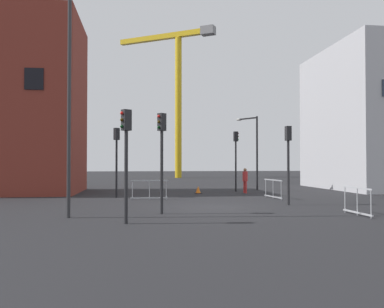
{
  "coord_description": "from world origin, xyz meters",
  "views": [
    {
      "loc": [
        -3.4,
        -18.22,
        2.03
      ],
      "look_at": [
        0.0,
        7.87,
        2.6
      ],
      "focal_mm": 38.0,
      "sensor_mm": 36.0,
      "label": 1
    }
  ],
  "objects_px": {
    "construction_crane": "(177,81)",
    "traffic_light_near": "(288,152)",
    "streetlamp_tall": "(74,75)",
    "pedestrian_walking": "(245,179)",
    "traffic_light_median": "(126,147)",
    "traffic_cone_on_verge": "(198,190)",
    "traffic_light_crosswalk": "(117,151)",
    "streetlamp_short": "(254,145)",
    "traffic_light_far": "(236,151)",
    "traffic_light_island": "(162,146)"
  },
  "relations": [
    {
      "from": "streetlamp_short",
      "to": "traffic_cone_on_verge",
      "type": "height_order",
      "value": "streetlamp_short"
    },
    {
      "from": "traffic_light_crosswalk",
      "to": "traffic_light_far",
      "type": "bearing_deg",
      "value": 26.86
    },
    {
      "from": "traffic_light_far",
      "to": "traffic_light_median",
      "type": "distance_m",
      "value": 16.19
    },
    {
      "from": "traffic_light_island",
      "to": "pedestrian_walking",
      "type": "distance_m",
      "value": 12.1
    },
    {
      "from": "traffic_light_median",
      "to": "pedestrian_walking",
      "type": "height_order",
      "value": "traffic_light_median"
    },
    {
      "from": "traffic_light_near",
      "to": "pedestrian_walking",
      "type": "bearing_deg",
      "value": 90.73
    },
    {
      "from": "construction_crane",
      "to": "traffic_light_far",
      "type": "height_order",
      "value": "construction_crane"
    },
    {
      "from": "streetlamp_tall",
      "to": "traffic_light_median",
      "type": "bearing_deg",
      "value": -41.19
    },
    {
      "from": "construction_crane",
      "to": "traffic_light_median",
      "type": "bearing_deg",
      "value": -97.63
    },
    {
      "from": "traffic_light_far",
      "to": "construction_crane",
      "type": "bearing_deg",
      "value": 93.71
    },
    {
      "from": "construction_crane",
      "to": "traffic_light_far",
      "type": "distance_m",
      "value": 28.75
    },
    {
      "from": "traffic_light_crosswalk",
      "to": "traffic_cone_on_verge",
      "type": "bearing_deg",
      "value": 26.8
    },
    {
      "from": "construction_crane",
      "to": "traffic_light_near",
      "type": "relative_size",
      "value": 5.29
    },
    {
      "from": "construction_crane",
      "to": "pedestrian_walking",
      "type": "distance_m",
      "value": 31.07
    },
    {
      "from": "streetlamp_tall",
      "to": "streetlamp_short",
      "type": "distance_m",
      "value": 17.93
    },
    {
      "from": "traffic_light_median",
      "to": "traffic_cone_on_verge",
      "type": "bearing_deg",
      "value": 71.57
    },
    {
      "from": "traffic_light_far",
      "to": "streetlamp_tall",
      "type": "bearing_deg",
      "value": -125.86
    },
    {
      "from": "traffic_light_island",
      "to": "pedestrian_walking",
      "type": "bearing_deg",
      "value": 59.17
    },
    {
      "from": "streetlamp_tall",
      "to": "traffic_light_median",
      "type": "height_order",
      "value": "streetlamp_tall"
    },
    {
      "from": "streetlamp_tall",
      "to": "traffic_light_median",
      "type": "xyz_separation_m",
      "value": [
        1.97,
        -1.72,
        -2.73
      ]
    },
    {
      "from": "traffic_light_near",
      "to": "pedestrian_walking",
      "type": "xyz_separation_m",
      "value": [
        -0.1,
        7.66,
        -1.59
      ]
    },
    {
      "from": "streetlamp_tall",
      "to": "traffic_light_far",
      "type": "bearing_deg",
      "value": 54.14
    },
    {
      "from": "traffic_light_far",
      "to": "traffic_light_median",
      "type": "xyz_separation_m",
      "value": [
        -7.25,
        -14.47,
        -0.27
      ]
    },
    {
      "from": "pedestrian_walking",
      "to": "traffic_light_far",
      "type": "bearing_deg",
      "value": 96.91
    },
    {
      "from": "traffic_cone_on_verge",
      "to": "streetlamp_short",
      "type": "bearing_deg",
      "value": 31.57
    },
    {
      "from": "traffic_light_near",
      "to": "pedestrian_walking",
      "type": "height_order",
      "value": "traffic_light_near"
    },
    {
      "from": "traffic_light_crosswalk",
      "to": "traffic_cone_on_verge",
      "type": "relative_size",
      "value": 8.48
    },
    {
      "from": "traffic_light_island",
      "to": "traffic_light_crosswalk",
      "type": "xyz_separation_m",
      "value": [
        -2.19,
        7.9,
        0.04
      ]
    },
    {
      "from": "construction_crane",
      "to": "traffic_light_near",
      "type": "height_order",
      "value": "construction_crane"
    },
    {
      "from": "traffic_light_crosswalk",
      "to": "traffic_cone_on_verge",
      "type": "distance_m",
      "value": 6.34
    },
    {
      "from": "streetlamp_tall",
      "to": "traffic_light_near",
      "type": "bearing_deg",
      "value": 19.45
    },
    {
      "from": "traffic_light_near",
      "to": "traffic_light_crosswalk",
      "type": "xyz_separation_m",
      "value": [
        -8.43,
        5.27,
        0.16
      ]
    },
    {
      "from": "streetlamp_short",
      "to": "traffic_light_near",
      "type": "xyz_separation_m",
      "value": [
        -1.39,
        -10.74,
        -0.83
      ]
    },
    {
      "from": "traffic_light_far",
      "to": "traffic_light_median",
      "type": "height_order",
      "value": "traffic_light_far"
    },
    {
      "from": "streetlamp_tall",
      "to": "traffic_light_far",
      "type": "relative_size",
      "value": 2.17
    },
    {
      "from": "construction_crane",
      "to": "traffic_light_far",
      "type": "relative_size",
      "value": 4.72
    },
    {
      "from": "traffic_light_island",
      "to": "traffic_light_far",
      "type": "relative_size",
      "value": 0.94
    },
    {
      "from": "streetlamp_short",
      "to": "traffic_light_island",
      "type": "bearing_deg",
      "value": -119.7
    },
    {
      "from": "streetlamp_tall",
      "to": "traffic_cone_on_verge",
      "type": "distance_m",
      "value": 13.86
    },
    {
      "from": "streetlamp_short",
      "to": "traffic_light_median",
      "type": "height_order",
      "value": "streetlamp_short"
    },
    {
      "from": "construction_crane",
      "to": "streetlamp_tall",
      "type": "bearing_deg",
      "value": -100.73
    },
    {
      "from": "streetlamp_short",
      "to": "traffic_light_far",
      "type": "height_order",
      "value": "streetlamp_short"
    },
    {
      "from": "traffic_light_island",
      "to": "traffic_light_near",
      "type": "xyz_separation_m",
      "value": [
        6.24,
        2.63,
        -0.12
      ]
    },
    {
      "from": "traffic_light_median",
      "to": "construction_crane",
      "type": "bearing_deg",
      "value": 82.37
    },
    {
      "from": "traffic_light_island",
      "to": "traffic_light_median",
      "type": "height_order",
      "value": "traffic_light_island"
    },
    {
      "from": "traffic_light_crosswalk",
      "to": "pedestrian_walking",
      "type": "xyz_separation_m",
      "value": [
        8.33,
        2.38,
        -1.76
      ]
    },
    {
      "from": "traffic_light_median",
      "to": "pedestrian_walking",
      "type": "xyz_separation_m",
      "value": [
        7.46,
        12.74,
        -1.6
      ]
    },
    {
      "from": "traffic_light_island",
      "to": "construction_crane",
      "type": "bearing_deg",
      "value": 83.82
    },
    {
      "from": "construction_crane",
      "to": "traffic_cone_on_verge",
      "type": "relative_size",
      "value": 41.87
    },
    {
      "from": "streetlamp_short",
      "to": "traffic_light_crosswalk",
      "type": "bearing_deg",
      "value": -150.9
    }
  ]
}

